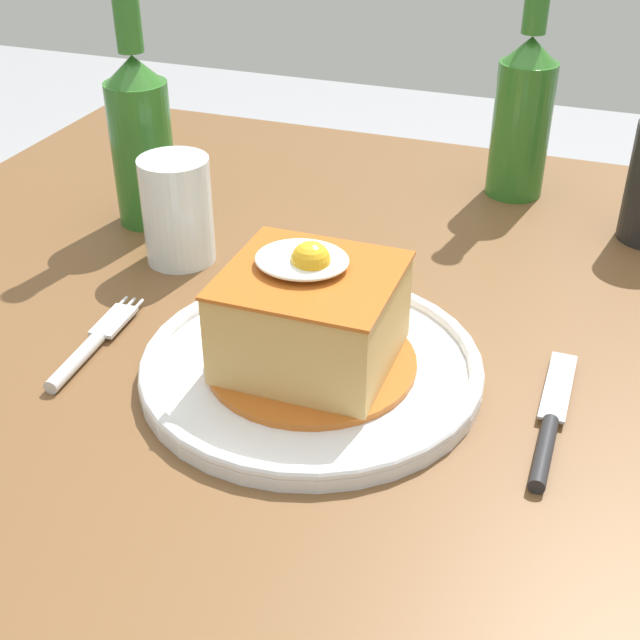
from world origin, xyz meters
name	(u,v)px	position (x,y,z in m)	size (l,w,h in m)	color
dining_table	(380,439)	(0.00, 0.00, 0.63)	(1.13, 0.96, 0.73)	brown
main_plate	(311,365)	(-0.04, -0.07, 0.74)	(0.27, 0.27, 0.02)	white
sandwich_meal	(311,319)	(-0.04, -0.07, 0.78)	(0.17, 0.17, 0.11)	#B75B1E
fork	(88,348)	(-0.23, -0.10, 0.74)	(0.02, 0.14, 0.01)	silver
knife	(548,432)	(0.15, -0.08, 0.74)	(0.02, 0.17, 0.01)	#262628
beer_bottle_green	(523,109)	(0.05, 0.35, 0.83)	(0.06, 0.06, 0.27)	#2D6B23
beer_bottle_green_far	(140,131)	(-0.31, 0.14, 0.83)	(0.06, 0.06, 0.27)	#2D6B23
drinking_glass	(178,217)	(-0.23, 0.07, 0.78)	(0.07, 0.07, 0.10)	silver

